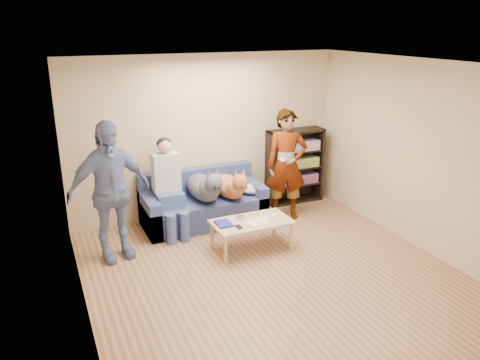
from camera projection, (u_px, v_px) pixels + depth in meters
name	position (u px, v px, depth m)	size (l,w,h in m)	color
ground	(280.00, 281.00, 5.79)	(5.00, 5.00, 0.00)	brown
ceiling	(286.00, 66.00, 4.96)	(5.00, 5.00, 0.00)	white
wall_back	(207.00, 136.00, 7.54)	(4.50, 4.50, 0.00)	tan
wall_front	(460.00, 288.00, 3.21)	(4.50, 4.50, 0.00)	tan
wall_left	(78.00, 212.00, 4.51)	(5.00, 5.00, 0.00)	tan
wall_right	(430.00, 159.00, 6.25)	(5.00, 5.00, 0.00)	tan
blanket	(254.00, 188.00, 7.54)	(0.44, 0.37, 0.15)	silver
person_standing_right	(286.00, 165.00, 7.43)	(0.65, 0.43, 1.78)	gray
person_standing_left	(110.00, 192.00, 6.09)	(1.11, 0.46, 1.89)	#6C7BAD
held_controller	(282.00, 160.00, 7.13)	(0.04, 0.12, 0.03)	white
notebook_blue	(224.00, 224.00, 6.38)	(0.20, 0.26, 0.03)	navy
papers	(258.00, 223.00, 6.42)	(0.26, 0.20, 0.01)	white
magazine	(259.00, 221.00, 6.45)	(0.22, 0.17, 0.01)	beige
camera_silver	(240.00, 218.00, 6.54)	(0.11, 0.06, 0.05)	#AAA9AE
controller_a	(266.00, 214.00, 6.68)	(0.04, 0.13, 0.03)	silver
controller_b	(274.00, 215.00, 6.65)	(0.09, 0.06, 0.03)	white
headphone_cup_a	(265.00, 218.00, 6.55)	(0.07, 0.07, 0.02)	white
headphone_cup_b	(263.00, 216.00, 6.62)	(0.07, 0.07, 0.02)	white
pen_orange	(255.00, 225.00, 6.35)	(0.01, 0.01, 0.14)	#BF4B1B
pen_black	(254.00, 215.00, 6.70)	(0.01, 0.01, 0.14)	black
wallet	(239.00, 227.00, 6.29)	(0.07, 0.12, 0.01)	black
sofa	(203.00, 206.00, 7.42)	(1.90, 0.85, 0.82)	#515B93
person_seated	(168.00, 183.00, 6.93)	(0.40, 0.73, 1.47)	#445496
dog_gray	(205.00, 187.00, 7.15)	(0.43, 1.26, 0.62)	#484B51
dog_tan	(231.00, 186.00, 7.28)	(0.39, 1.15, 0.56)	#AE5E35
coffee_table	(252.00, 224.00, 6.51)	(1.10, 0.60, 0.42)	tan
bookshelf	(294.00, 164.00, 8.19)	(1.00, 0.34, 1.30)	black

